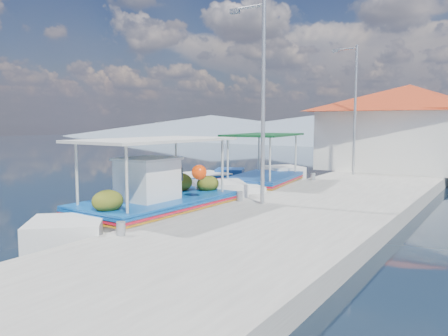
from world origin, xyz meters
The scene contains 9 objects.
ground centered at (0.00, 0.00, 0.00)m, with size 160.00×160.00×0.00m, color black.
quay centered at (5.90, 6.00, 0.25)m, with size 5.00×44.00×0.50m, color #B0AEA4.
bollards centered at (3.80, 5.25, 0.65)m, with size 0.20×17.20×0.30m.
main_caique centered at (2.40, -0.23, 0.53)m, with size 2.62×8.42×2.77m.
caique_green_canopy centered at (2.39, 6.31, 0.41)m, with size 2.84×7.31×2.76m.
caique_blue_hull centered at (-0.79, 5.42, 0.29)m, with size 3.11×5.65×1.07m.
harbor_building centered at (6.20, 15.00, 2.78)m, with size 10.49×10.49×4.40m.
lamp_post_near centered at (4.51, 2.00, 3.85)m, with size 1.21×0.14×6.00m.
lamp_post_far centered at (4.51, 11.00, 3.85)m, with size 1.21×0.14×6.00m.
Camera 1 is at (10.88, -9.65, 2.97)m, focal length 35.40 mm.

